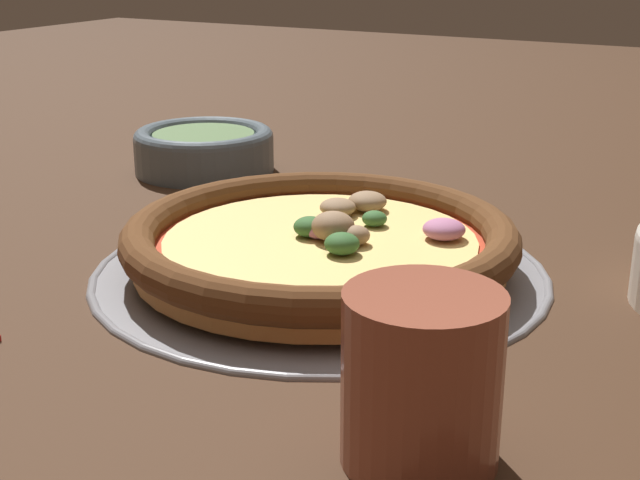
# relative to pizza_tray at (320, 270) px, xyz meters

# --- Properties ---
(ground_plane) EXTENTS (3.00, 3.00, 0.00)m
(ground_plane) POSITION_rel_pizza_tray_xyz_m (0.00, 0.00, -0.00)
(ground_plane) COLOR #3D2616
(pizza_tray) EXTENTS (0.33, 0.33, 0.01)m
(pizza_tray) POSITION_rel_pizza_tray_xyz_m (0.00, 0.00, 0.00)
(pizza_tray) COLOR gray
(pizza_tray) RESTS_ON ground_plane
(pizza) EXTENTS (0.28, 0.28, 0.04)m
(pizza) POSITION_rel_pizza_tray_xyz_m (0.00, 0.00, 0.02)
(pizza) COLOR #BC7F42
(pizza) RESTS_ON pizza_tray
(bowl_far) EXTENTS (0.14, 0.14, 0.04)m
(bowl_far) POSITION_rel_pizza_tray_xyz_m (-0.25, 0.20, 0.02)
(bowl_far) COLOR slate
(bowl_far) RESTS_ON ground_plane
(drinking_cup) EXTENTS (0.07, 0.07, 0.08)m
(drinking_cup) POSITION_rel_pizza_tray_xyz_m (0.16, -0.19, 0.04)
(drinking_cup) COLOR brown
(drinking_cup) RESTS_ON ground_plane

